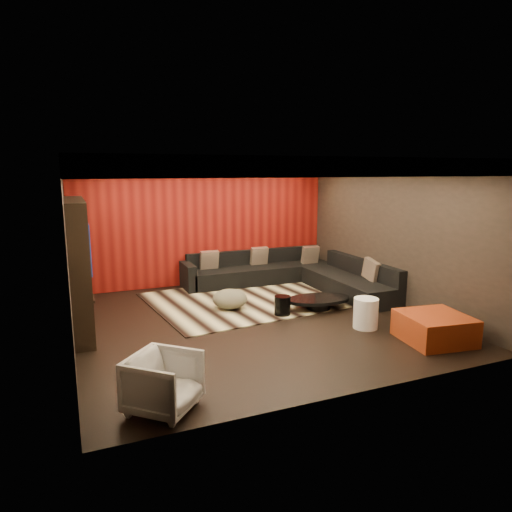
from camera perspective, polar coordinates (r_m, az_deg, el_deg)
name	(u,v)px	position (r m, az deg, el deg)	size (l,w,h in m)	color
floor	(253,321)	(8.28, -0.32, -8.09)	(6.00, 6.00, 0.02)	black
ceiling	(253,161)	(7.84, -0.34, 11.81)	(6.00, 6.00, 0.02)	silver
wall_back	(205,225)	(10.76, -6.45, 3.92)	(6.00, 0.02, 2.80)	black
wall_left	(67,256)	(7.36, -22.55, 0.04)	(0.02, 6.00, 2.80)	black
wall_right	(393,234)	(9.49, 16.75, 2.63)	(0.02, 6.00, 2.80)	black
red_feature_wall	(205,225)	(10.72, -6.39, 3.89)	(5.98, 0.05, 2.78)	#6B0C0A
soffit_back	(207,169)	(10.39, -6.11, 10.82)	(6.00, 0.60, 0.22)	silver
soffit_front	(342,167)	(5.44, 10.72, 10.86)	(6.00, 0.60, 0.22)	silver
soffit_left	(83,168)	(7.26, -20.81, 10.27)	(0.60, 4.80, 0.22)	silver
soffit_right	(384,168)	(9.21, 15.67, 10.51)	(0.60, 4.80, 0.22)	silver
cove_back	(212,173)	(10.06, -5.53, 10.32)	(4.80, 0.08, 0.04)	#FFD899
cove_front	(326,175)	(5.73, 8.80, 10.00)	(4.80, 0.08, 0.04)	#FFD899
cove_left	(108,174)	(7.28, -18.05, 9.73)	(0.08, 4.80, 0.04)	#FFD899
cove_right	(369,173)	(9.01, 13.91, 10.02)	(0.08, 4.80, 0.04)	#FFD899
tv_surround	(79,267)	(8.01, -21.29, -1.26)	(0.30, 2.00, 2.20)	black
tv_screen	(88,245)	(7.95, -20.31, 1.29)	(0.04, 1.30, 0.80)	black
tv_shelf	(91,289)	(8.10, -19.97, -3.95)	(0.04, 1.60, 0.04)	black
rug	(250,299)	(9.59, -0.70, -5.34)	(4.00, 3.00, 0.02)	beige
coffee_table	(318,303)	(8.95, 7.80, -5.84)	(1.26, 1.26, 0.21)	black
drum_stool	(282,305)	(8.49, 3.32, -6.17)	(0.30, 0.30, 0.35)	black
striped_pouf	(230,299)	(8.87, -3.29, -5.37)	(0.67, 0.67, 0.37)	#B8B48F
white_side_table	(366,313)	(8.04, 13.55, -6.96)	(0.42, 0.42, 0.52)	white
orange_ottoman	(434,328)	(7.78, 21.41, -8.37)	(0.97, 0.97, 0.43)	#984713
armchair	(163,383)	(5.36, -11.50, -15.27)	(0.70, 0.72, 0.66)	silver
sectional_sofa	(292,276)	(10.54, 4.56, -2.47)	(3.65, 3.50, 0.75)	black
throw_pillows	(285,260)	(10.55, 3.69, -0.47)	(3.05, 2.70, 0.50)	tan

